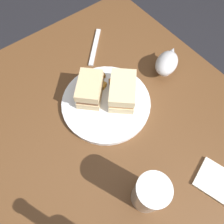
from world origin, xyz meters
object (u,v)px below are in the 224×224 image
fork (95,47)px  napkin (218,182)px  sandwich_half_left (122,91)px  pint_glass (149,194)px  gravy_boat (167,63)px  plate (106,103)px  sandwich_half_right (90,89)px

fork → napkin: bearing=-137.3°
sandwich_half_left → pint_glass: 0.30m
sandwich_half_left → gravy_boat: (-0.00, 0.19, -0.01)m
sandwich_half_left → pint_glass: size_ratio=1.00×
sandwich_half_left → pint_glass: bearing=-27.0°
napkin → fork: 0.60m
plate → gravy_boat: size_ratio=2.26×
plate → sandwich_half_left: (0.02, 0.05, 0.04)m
sandwich_half_right → gravy_boat: 0.27m
pint_glass → fork: bearing=158.5°
sandwich_half_left → gravy_boat: bearing=90.5°
sandwich_half_right → plate: bearing=25.4°
napkin → fork: (-0.60, 0.02, -0.00)m
plate → fork: size_ratio=1.55×
plate → fork: plate is taller
napkin → gravy_boat: bearing=157.5°
sandwich_half_left → napkin: size_ratio=1.27×
gravy_boat → fork: size_ratio=0.69×
pint_glass → fork: 0.55m
plate → pint_glass: (0.29, -0.09, 0.05)m
gravy_boat → fork: gravy_boat is taller
fork → plate: bearing=-162.3°
plate → sandwich_half_right: 0.07m
sandwich_half_right → pint_glass: (0.33, -0.06, 0.01)m
sandwich_half_left → gravy_boat: size_ratio=1.13×
sandwich_half_right → fork: size_ratio=0.70×
sandwich_half_left → fork: 0.25m
sandwich_half_right → sandwich_half_left: bearing=47.7°
gravy_boat → sandwich_half_right: bearing=-103.7°
pint_glass → gravy_boat: size_ratio=1.13×
plate → sandwich_half_right: size_ratio=2.22×
sandwich_half_left → gravy_boat: sandwich_half_left is taller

